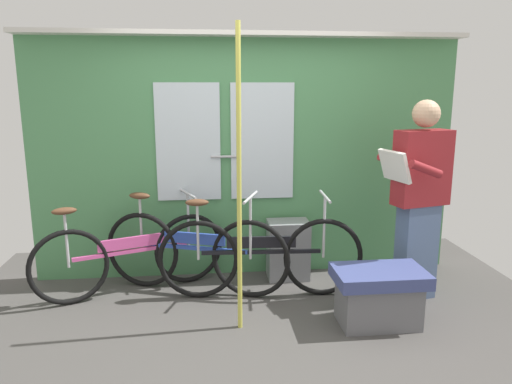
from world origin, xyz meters
TOP-DOWN VIEW (x-y plane):
  - ground_plane at (0.00, 0.00)m, footprint 5.06×3.95m
  - train_door_wall at (-0.01, 1.17)m, footprint 4.06×0.28m
  - bicycle_near_door at (-0.51, 0.72)m, footprint 1.65×0.70m
  - bicycle_leaning_behind at (-1.07, 0.75)m, footprint 1.64×0.73m
  - bicycle_by_pole at (0.07, 0.55)m, footprint 1.80×0.44m
  - passenger_reading_newspaper at (1.41, 0.39)m, footprint 0.62×0.56m
  - trash_bin_by_wall at (0.38, 0.96)m, footprint 0.39×0.28m
  - handrail_pole at (-0.16, -0.00)m, footprint 0.04×0.04m
  - bench_seat_corner at (0.92, -0.06)m, footprint 0.70×0.44m

SIDE VIEW (x-z plane):
  - ground_plane at x=0.00m, z-range -0.04..0.00m
  - bench_seat_corner at x=0.92m, z-range 0.02..0.47m
  - trash_bin_by_wall at x=0.38m, z-range 0.00..0.57m
  - bicycle_leaning_behind at x=-1.07m, z-range -0.08..0.80m
  - bicycle_by_pole at x=0.07m, z-range -0.08..0.84m
  - bicycle_near_door at x=-0.51m, z-range -0.08..0.84m
  - passenger_reading_newspaper at x=1.41m, z-range 0.05..1.78m
  - handrail_pole at x=-0.16m, z-range 0.00..2.27m
  - train_door_wall at x=-0.01m, z-range 0.05..2.36m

